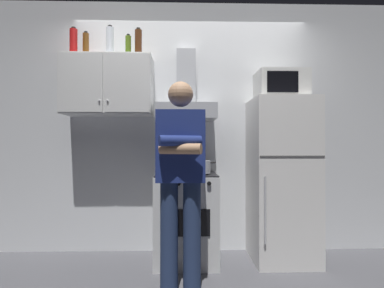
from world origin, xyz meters
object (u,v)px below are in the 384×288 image
object	(u,v)px
refrigerator	(282,179)
bottle_soda_red	(73,42)
microwave	(281,86)
bottle_rum_dark	(138,43)
stove_oven	(186,217)
person_standing	(181,175)
bottle_olive_oil	(128,46)
upper_cabinet	(108,86)
range_hood	(186,101)
cooking_pot	(200,167)
bottle_beer_brown	(86,44)
bottle_vodka_clear	(110,42)

from	to	relation	value
refrigerator	bottle_soda_red	bearing A→B (deg)	177.22
microwave	bottle_rum_dark	world-z (taller)	bottle_rum_dark
stove_oven	bottle_soda_red	world-z (taller)	bottle_soda_red
person_standing	bottle_soda_red	world-z (taller)	bottle_soda_red
stove_oven	bottle_olive_oil	world-z (taller)	bottle_olive_oil
upper_cabinet	stove_oven	bearing A→B (deg)	-8.90
stove_oven	range_hood	distance (m)	1.17
cooking_pot	person_standing	bearing A→B (deg)	-110.30
stove_oven	bottle_beer_brown	xyz separation A→B (m)	(-1.02, 0.11, 1.74)
upper_cabinet	range_hood	bearing A→B (deg)	0.09
upper_cabinet	stove_oven	distance (m)	1.55
bottle_beer_brown	bottle_vodka_clear	distance (m)	0.24
upper_cabinet	person_standing	size ratio (longest dim) A/B	0.55
refrigerator	upper_cabinet	bearing A→B (deg)	175.93
bottle_rum_dark	bottle_vodka_clear	distance (m)	0.30
bottle_beer_brown	bottle_soda_red	xyz separation A→B (m)	(-0.12, -0.01, 0.02)
bottle_olive_oil	upper_cabinet	bearing A→B (deg)	-177.99
range_hood	bottle_soda_red	bearing A→B (deg)	-178.79
range_hood	bottle_beer_brown	xyz separation A→B (m)	(-1.02, -0.02, 0.57)
upper_cabinet	microwave	xyz separation A→B (m)	(1.75, -0.11, -0.01)
range_hood	bottle_soda_red	distance (m)	1.29
bottle_beer_brown	bottle_rum_dark	bearing A→B (deg)	-1.67
refrigerator	microwave	xyz separation A→B (m)	(-0.00, 0.02, 0.94)
stove_oven	bottle_soda_red	distance (m)	2.10
cooking_pot	range_hood	bearing A→B (deg)	117.88
refrigerator	bottle_rum_dark	distance (m)	2.00
microwave	bottle_soda_red	world-z (taller)	bottle_soda_red
microwave	bottle_soda_red	size ratio (longest dim) A/B	1.66
bottle_vodka_clear	bottle_beer_brown	bearing A→B (deg)	-175.01
range_hood	person_standing	xyz separation A→B (m)	(-0.05, -0.73, -0.70)
upper_cabinet	bottle_olive_oil	distance (m)	0.46
cooking_pot	bottle_rum_dark	distance (m)	1.41
bottle_beer_brown	bottle_olive_oil	xyz separation A→B (m)	(0.43, 0.02, -0.01)
microwave	bottle_rum_dark	xyz separation A→B (m)	(-1.44, 0.08, 0.45)
person_standing	bottle_beer_brown	xyz separation A→B (m)	(-0.97, 0.72, 1.27)
person_standing	microwave	bearing A→B (deg)	32.00
refrigerator	range_hood	bearing A→B (deg)	172.45
range_hood	microwave	world-z (taller)	range_hood
refrigerator	bottle_soda_red	distance (m)	2.51
range_hood	refrigerator	world-z (taller)	range_hood
upper_cabinet	cooking_pot	xyz separation A→B (m)	(0.93, -0.24, -0.82)
range_hood	microwave	size ratio (longest dim) A/B	1.56
bottle_olive_oil	cooking_pot	bearing A→B (deg)	-19.09
cooking_pot	bottle_olive_oil	bearing A→B (deg)	160.91
bottle_beer_brown	stove_oven	bearing A→B (deg)	-6.16
cooking_pot	bottle_beer_brown	xyz separation A→B (m)	(-1.15, 0.23, 1.23)
refrigerator	bottle_rum_dark	bearing A→B (deg)	176.26
bottle_rum_dark	bottle_beer_brown	size ratio (longest dim) A/B	1.14
stove_oven	bottle_beer_brown	world-z (taller)	bottle_beer_brown
person_standing	bottle_rum_dark	bearing A→B (deg)	121.98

